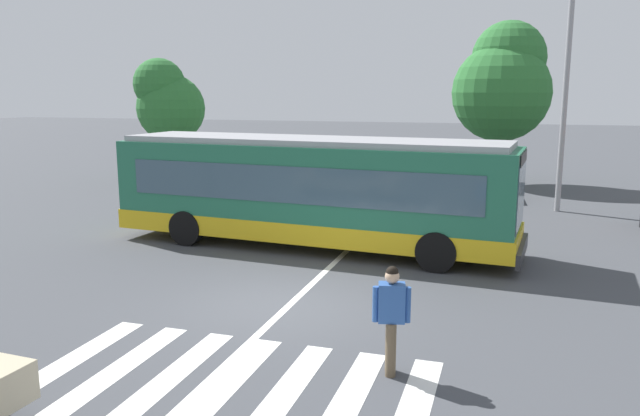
# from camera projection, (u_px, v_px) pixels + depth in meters

# --- Properties ---
(ground_plane) EXTENTS (160.00, 160.00, 0.00)m
(ground_plane) POSITION_uv_depth(u_px,v_px,m) (281.00, 304.00, 12.57)
(ground_plane) COLOR #424449
(city_transit_bus) EXTENTS (11.53, 3.47, 3.06)m
(city_transit_bus) POSITION_uv_depth(u_px,v_px,m) (311.00, 191.00, 17.03)
(city_transit_bus) COLOR black
(city_transit_bus) RESTS_ON ground_plane
(pedestrian_crossing_street) EXTENTS (0.57, 0.34, 1.72)m
(pedestrian_crossing_street) POSITION_uv_depth(u_px,v_px,m) (391.00, 314.00, 9.29)
(pedestrian_crossing_street) COLOR brown
(pedestrian_crossing_street) RESTS_ON ground_plane
(parked_car_champagne) EXTENTS (2.03, 4.58, 1.35)m
(parked_car_champagne) POSITION_uv_depth(u_px,v_px,m) (293.00, 171.00, 28.02)
(parked_car_champagne) COLOR black
(parked_car_champagne) RESTS_ON ground_plane
(parked_car_white) EXTENTS (2.15, 4.62, 1.35)m
(parked_car_white) POSITION_uv_depth(u_px,v_px,m) (348.00, 175.00, 26.62)
(parked_car_white) COLOR black
(parked_car_white) RESTS_ON ground_plane
(parked_car_charcoal) EXTENTS (2.04, 4.58, 1.35)m
(parked_car_charcoal) POSITION_uv_depth(u_px,v_px,m) (412.00, 176.00, 26.29)
(parked_car_charcoal) COLOR black
(parked_car_charcoal) RESTS_ON ground_plane
(parked_car_black) EXTENTS (2.11, 4.61, 1.35)m
(parked_car_black) POSITION_uv_depth(u_px,v_px,m) (475.00, 179.00, 25.48)
(parked_car_black) COLOR black
(parked_car_black) RESTS_ON ground_plane
(twin_arm_street_lamp) EXTENTS (4.25, 0.32, 9.15)m
(twin_arm_street_lamp) POSITION_uv_depth(u_px,v_px,m) (568.00, 54.00, 21.48)
(twin_arm_street_lamp) COLOR #939399
(twin_arm_street_lamp) RESTS_ON ground_plane
(background_tree_left) EXTENTS (3.25, 3.25, 5.91)m
(background_tree_left) POSITION_uv_depth(u_px,v_px,m) (168.00, 102.00, 29.37)
(background_tree_left) COLOR brown
(background_tree_left) RESTS_ON ground_plane
(background_tree_right) EXTENTS (4.52, 4.52, 7.57)m
(background_tree_right) POSITION_uv_depth(u_px,v_px,m) (503.00, 82.00, 28.35)
(background_tree_right) COLOR brown
(background_tree_right) RESTS_ON ground_plane
(crosswalk_painted_stripes) EXTENTS (6.00, 3.30, 0.01)m
(crosswalk_painted_stripes) POSITION_uv_depth(u_px,v_px,m) (229.00, 382.00, 9.17)
(crosswalk_painted_stripes) COLOR silver
(crosswalk_painted_stripes) RESTS_ON ground_plane
(lane_center_line) EXTENTS (0.16, 24.00, 0.01)m
(lane_center_line) POSITION_uv_depth(u_px,v_px,m) (319.00, 277.00, 14.39)
(lane_center_line) COLOR silver
(lane_center_line) RESTS_ON ground_plane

